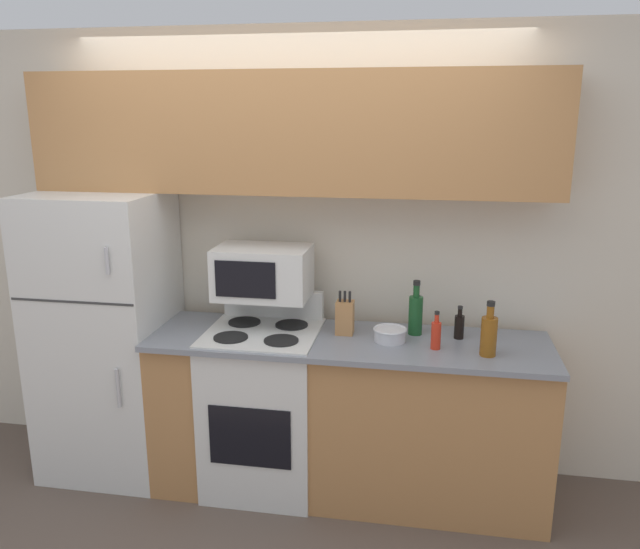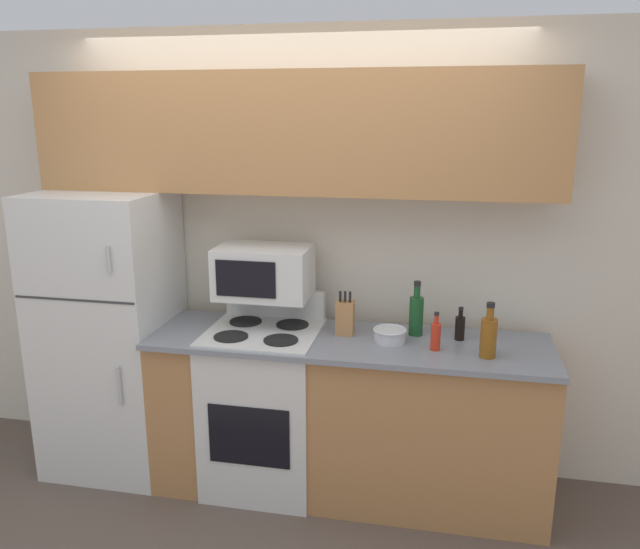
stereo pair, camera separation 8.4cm
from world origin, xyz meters
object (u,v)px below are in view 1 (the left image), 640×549
Objects in this scene: microwave at (263,272)px; bottle_whiskey at (489,334)px; refrigerator at (107,335)px; bottle_hot_sauce at (436,334)px; bottle_soy_sauce at (459,326)px; bottle_wine_green at (416,313)px; stove at (264,406)px; bowl at (390,334)px; knife_block at (345,317)px.

microwave reaches higher than bottle_whiskey.
refrigerator is 8.29× the size of bottle_hot_sauce.
microwave is at bearing 169.32° from bottle_whiskey.
bottle_soy_sauce is (-0.13, 0.22, -0.04)m from bottle_whiskey.
bottle_wine_green is (1.77, 0.09, 0.20)m from refrigerator.
stove reaches higher than bowl.
refrigerator is 1.01m from stove.
microwave is 2.89× the size of bowl.
bowl is (0.71, -0.11, -0.28)m from microwave.
stove is at bearing -2.58° from refrigerator.
bowl is (0.25, -0.07, -0.06)m from knife_block.
stove is at bearing 179.98° from bowl.
bottle_whiskey is (2.13, -0.16, 0.20)m from refrigerator.
bowl is 0.25m from bottle_hot_sauce.
bottle_wine_green is 0.24m from bottle_soy_sauce.
bottle_hot_sauce reaches higher than bowl.
refrigerator is 5.92× the size of bottle_whiskey.
bowl is at bearing -1.50° from refrigerator.
knife_block is (0.45, 0.07, 0.53)m from stove.
knife_block is at bearing 165.58° from bottle_whiskey.
bowl is (0.69, -0.00, 0.48)m from stove.
bowl is 0.89× the size of bottle_hot_sauce.
stove is 0.70m from knife_block.
bottle_soy_sauce is at bearing 1.70° from refrigerator.
stove is 1.17m from bottle_soy_sauce.
microwave is 0.77m from bowl.
bottle_whiskey is at bearing -34.58° from bottle_wine_green.
microwave is at bearing 171.37° from bowl.
refrigerator is at bearing -178.82° from knife_block.
microwave is at bearing 179.69° from bottle_soy_sauce.
refrigerator is 2.15m from bottle_whiskey.
bottle_soy_sauce is (0.36, 0.10, 0.03)m from bowl.
bottle_soy_sauce reaches higher than bowl.
knife_block is 0.81× the size of bottle_wine_green.
stove is 0.84m from bowl.
microwave reaches higher than bottle_hot_sauce.
bottle_soy_sauce is (0.23, -0.03, -0.05)m from bottle_wine_green.
bottle_whiskey is (1.20, -0.23, -0.21)m from microwave.
bottle_wine_green is at bearing 9.08° from knife_block.
bottle_soy_sauce is at bearing 2.89° from knife_block.
bowl is at bearing -133.98° from bottle_wine_green.
bottle_wine_green is at bearing 145.42° from bottle_whiskey.
microwave is (0.93, 0.07, 0.40)m from refrigerator.
stove is 6.03× the size of bottle_soy_sauce.
stove is (0.95, -0.04, -0.35)m from refrigerator.
knife_block is at bearing 163.51° from bottle_hot_sauce.
knife_block is 0.77m from bottle_whiskey.
bottle_hot_sauce is (0.49, -0.14, -0.02)m from knife_block.
bottle_hot_sauce is at bearing -17.00° from bowl.
stove is at bearing 175.54° from bottle_hot_sauce.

